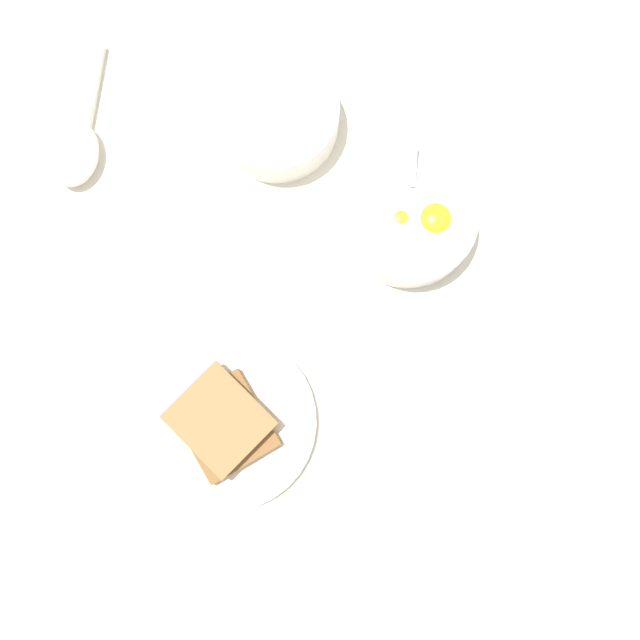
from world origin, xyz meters
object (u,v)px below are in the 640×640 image
at_px(egg_bowl, 410,221).
at_px(toast_sandwich, 222,423).
at_px(soup_spoon, 77,143).
at_px(congee_bowl, 276,115).
at_px(toast_plate, 229,421).

bearing_deg(egg_bowl, toast_sandwich, -129.87).
distance_m(toast_sandwich, soup_spoon, 0.35).
relative_size(egg_bowl, toast_sandwich, 1.18).
xyz_separation_m(toast_sandwich, soup_spoon, (-0.18, 0.30, -0.02)).
bearing_deg(soup_spoon, egg_bowl, -11.26).
bearing_deg(congee_bowl, toast_sandwich, -96.33).
distance_m(toast_plate, congee_bowl, 0.34).
height_order(toast_plate, congee_bowl, congee_bowl).
bearing_deg(toast_plate, toast_sandwich, -152.26).
relative_size(toast_plate, congee_bowl, 1.35).
distance_m(egg_bowl, congee_bowl, 0.19).
bearing_deg(egg_bowl, toast_plate, -129.56).
distance_m(toast_plate, soup_spoon, 0.35).
relative_size(toast_sandwich, congee_bowl, 0.92).
bearing_deg(toast_sandwich, congee_bowl, 83.67).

